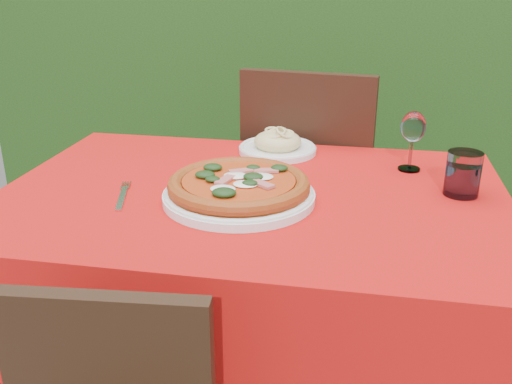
% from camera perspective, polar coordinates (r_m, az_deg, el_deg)
% --- Properties ---
extents(hedge, '(3.20, 0.55, 1.78)m').
position_cam_1_polar(hedge, '(2.88, 5.70, 14.50)').
color(hedge, black).
rests_on(hedge, ground).
extents(dining_table, '(1.26, 0.86, 0.75)m').
position_cam_1_polar(dining_table, '(1.49, -0.40, -5.38)').
color(dining_table, '#422715').
rests_on(dining_table, ground).
extents(chair_far, '(0.49, 0.49, 0.97)m').
position_cam_1_polar(chair_far, '(2.02, 5.52, 0.74)').
color(chair_far, black).
rests_on(chair_far, ground).
extents(pizza_plate, '(0.37, 0.37, 0.07)m').
position_cam_1_polar(pizza_plate, '(1.36, -1.73, 0.39)').
color(pizza_plate, white).
rests_on(pizza_plate, dining_table).
extents(pasta_plate, '(0.23, 0.23, 0.07)m').
position_cam_1_polar(pasta_plate, '(1.72, 2.17, 4.75)').
color(pasta_plate, white).
rests_on(pasta_plate, dining_table).
extents(water_glass, '(0.08, 0.08, 0.11)m').
position_cam_1_polar(water_glass, '(1.48, 19.97, 1.52)').
color(water_glass, silver).
rests_on(water_glass, dining_table).
extents(wine_glass, '(0.07, 0.07, 0.17)m').
position_cam_1_polar(wine_glass, '(1.60, 15.44, 6.06)').
color(wine_glass, silver).
rests_on(wine_glass, dining_table).
extents(fork, '(0.08, 0.20, 0.01)m').
position_cam_1_polar(fork, '(1.41, -13.27, -0.62)').
color(fork, silver).
rests_on(fork, dining_table).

